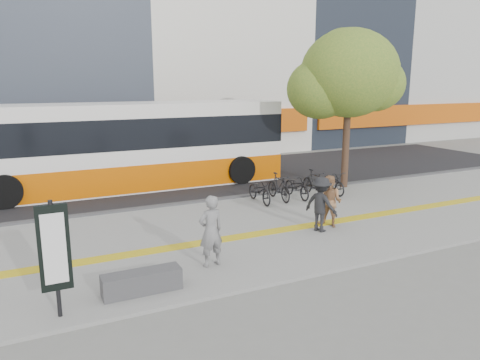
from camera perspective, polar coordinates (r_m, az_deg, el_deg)
name	(u,v)px	position (r m, az deg, el deg)	size (l,w,h in m)	color
ground	(233,256)	(11.71, -0.90, -9.37)	(120.00, 120.00, 0.00)	slate
sidewalk	(210,236)	(12.98, -3.72, -7.00)	(40.00, 7.00, 0.08)	slate
tactile_strip	(217,240)	(12.53, -2.85, -7.49)	(40.00, 0.45, 0.01)	gold
street	(143,184)	(19.89, -11.91, -0.47)	(40.00, 8.00, 0.06)	black
curb	(172,205)	(16.13, -8.43, -3.15)	(40.00, 0.25, 0.14)	#3D3D40
bench	(142,282)	(9.76, -12.10, -12.29)	(1.60, 0.45, 0.45)	#3D3D40
signboard	(54,250)	(8.88, -22.08, -8.05)	(0.55, 0.10, 2.20)	black
street_tree	(347,76)	(18.83, 13.14, 12.53)	(4.40, 3.80, 6.31)	#342218
bus	(127,148)	(18.96, -13.89, 3.82)	(12.76, 3.03, 3.40)	white
bicycle_row	(297,186)	(16.99, 7.10, -0.71)	(3.76, 1.69, 0.97)	black
seated_woman	(211,231)	(10.64, -3.66, -6.34)	(0.62, 0.40, 1.69)	black
pedestrian_tan	(330,201)	(13.72, 11.12, -2.63)	(0.74, 0.58, 1.53)	#A3744D
pedestrian_dark	(321,204)	(13.27, 10.05, -2.98)	(1.02, 0.59, 1.59)	black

